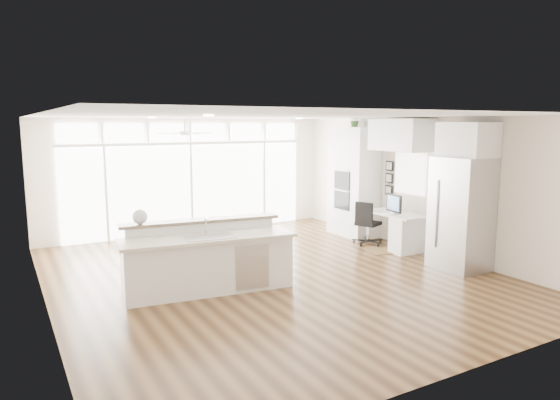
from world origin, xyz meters
TOP-DOWN VIEW (x-y plane):
  - floor at (0.00, 0.00)m, footprint 7.00×8.00m
  - ceiling at (0.00, 0.00)m, footprint 7.00×8.00m
  - wall_back at (0.00, 4.00)m, footprint 7.00×0.04m
  - wall_front at (0.00, -4.00)m, footprint 7.00×0.04m
  - wall_left at (-3.50, 0.00)m, footprint 0.04×8.00m
  - wall_right at (3.50, 0.00)m, footprint 0.04×8.00m
  - glass_wall at (0.00, 3.94)m, footprint 5.80×0.06m
  - transom_row at (0.00, 3.94)m, footprint 5.90×0.06m
  - desk_window at (3.46, 0.30)m, footprint 0.04×0.85m
  - ceiling_fan at (-0.50, 2.80)m, footprint 1.16×1.16m
  - recessed_lights at (0.00, 0.20)m, footprint 3.40×3.00m
  - oven_cabinet at (3.17, 1.80)m, footprint 0.64×1.20m
  - desk_nook at (3.13, 0.30)m, footprint 0.72×1.30m
  - upper_cabinets at (3.17, 0.30)m, footprint 0.64×1.30m
  - refrigerator at (3.11, -1.35)m, footprint 0.76×0.90m
  - fridge_cabinet at (3.17, -1.35)m, footprint 0.64×0.90m
  - framed_photos at (3.46, 0.92)m, footprint 0.06×0.22m
  - kitchen_island at (-1.23, -0.27)m, footprint 2.77×1.32m
  - rug at (2.95, 0.25)m, footprint 1.09×0.92m
  - office_chair at (2.88, 0.89)m, footprint 0.62×0.60m
  - fishbowl at (-2.13, 0.25)m, footprint 0.28×0.28m
  - monitor at (3.05, 0.30)m, footprint 0.16×0.50m
  - keyboard at (2.88, 0.30)m, footprint 0.16×0.31m
  - potted_plant at (3.17, 1.80)m, footprint 0.29×0.33m

SIDE VIEW (x-z plane):
  - floor at x=0.00m, z-range -0.02..0.00m
  - rug at x=2.95m, z-range 0.00..0.01m
  - desk_nook at x=3.13m, z-range 0.00..0.76m
  - office_chair at x=2.88m, z-range 0.00..0.93m
  - kitchen_island at x=-1.23m, z-range 0.00..1.06m
  - keyboard at x=2.88m, z-range 0.76..0.77m
  - monitor at x=3.05m, z-range 0.76..1.17m
  - refrigerator at x=3.11m, z-range 0.00..2.00m
  - glass_wall at x=0.00m, z-range 0.01..2.09m
  - fishbowl at x=-2.13m, z-range 1.06..1.29m
  - oven_cabinet at x=3.17m, z-range 0.00..2.50m
  - wall_back at x=0.00m, z-range 0.00..2.70m
  - wall_front at x=0.00m, z-range 0.00..2.70m
  - wall_left at x=-3.50m, z-range 0.00..2.70m
  - wall_right at x=3.50m, z-range 0.00..2.70m
  - framed_photos at x=3.46m, z-range 1.00..1.80m
  - desk_window at x=3.46m, z-range 1.12..1.98m
  - fridge_cabinet at x=3.17m, z-range 2.00..2.60m
  - upper_cabinets at x=3.17m, z-range 2.03..2.67m
  - transom_row at x=0.00m, z-range 2.18..2.58m
  - ceiling_fan at x=-0.50m, z-range 2.32..2.64m
  - potted_plant at x=3.17m, z-range 2.50..2.75m
  - recessed_lights at x=0.00m, z-range 2.67..2.69m
  - ceiling at x=0.00m, z-range 2.69..2.71m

